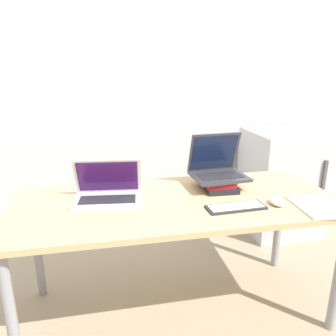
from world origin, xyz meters
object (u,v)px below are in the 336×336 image
Objects in this scene: laptop_on_books at (217,168)px; mini_fridge at (282,182)px; laptop_left at (108,192)px; mouse at (277,202)px; wireless_keyboard at (236,207)px; notepad at (319,206)px; book_stack at (218,183)px.

laptop_on_books reaches higher than mini_fridge.
laptop_on_books reaches higher than laptop_left.
laptop_on_books is 0.39m from mouse.
laptop_on_books is at bearing 87.70° from wireless_keyboard.
wireless_keyboard reaches higher than notepad.
book_stack is 0.78× the size of wireless_keyboard.
book_stack is 0.54m from notepad.
laptop_on_books is 0.57m from notepad.
wireless_keyboard is 0.42m from notepad.
mouse is 0.21m from notepad.
laptop_on_books is at bearing 122.72° from mouse.
mini_fridge is (0.84, 0.71, -0.30)m from book_stack.
mouse is 0.35× the size of notepad.
laptop_on_books is 3.12× the size of mouse.
laptop_left is 0.63m from book_stack.
laptop_left reaches higher than notepad.
book_stack is 0.29m from wireless_keyboard.
mini_fridge is (1.47, 0.76, -0.31)m from laptop_left.
mouse reaches higher than wireless_keyboard.
mini_fridge is (0.63, 0.99, -0.28)m from mouse.
book_stack reaches higher than wireless_keyboard.
mini_fridge reaches higher than book_stack.
mouse is (0.21, -0.29, -0.01)m from book_stack.
mouse is (0.22, 0.00, 0.01)m from wireless_keyboard.
laptop_left is 1.60× the size of book_stack.
mini_fridge is at bearing 49.52° from wireless_keyboard.
mini_fridge is at bearing 57.64° from mouse.
wireless_keyboard is (-0.01, -0.32, -0.10)m from laptop_on_books.
wireless_keyboard is 0.35× the size of mini_fridge.
book_stack is 0.27× the size of mini_fridge.
mouse is at bearing -53.12° from book_stack.
notepad is at bearing -40.51° from book_stack.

